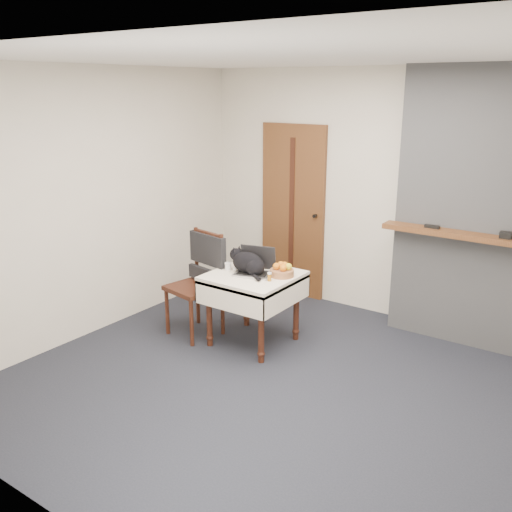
# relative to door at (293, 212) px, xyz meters

# --- Properties ---
(ground) EXTENTS (4.50, 4.50, 0.00)m
(ground) POSITION_rel_door_xyz_m (1.20, -1.97, -1.00)
(ground) COLOR black
(ground) RESTS_ON ground
(room_shell) EXTENTS (4.52, 4.01, 2.61)m
(room_shell) POSITION_rel_door_xyz_m (1.20, -1.51, 0.76)
(room_shell) COLOR beige
(room_shell) RESTS_ON ground
(door) EXTENTS (0.82, 0.10, 2.00)m
(door) POSITION_rel_door_xyz_m (0.00, 0.00, 0.00)
(door) COLOR brown
(door) RESTS_ON ground
(chimney) EXTENTS (1.62, 0.48, 2.60)m
(chimney) POSITION_rel_door_xyz_m (2.10, -0.13, 0.30)
(chimney) COLOR gray
(chimney) RESTS_ON ground
(side_table) EXTENTS (0.78, 0.78, 0.70)m
(side_table) POSITION_rel_door_xyz_m (0.43, -1.40, -0.41)
(side_table) COLOR #371A0F
(side_table) RESTS_ON ground
(laptop) EXTENTS (0.41, 0.37, 0.25)m
(laptop) POSITION_rel_door_xyz_m (0.43, -1.37, -0.24)
(laptop) COLOR #B7B7BC
(laptop) RESTS_ON side_table
(cat) EXTENTS (0.47, 0.28, 0.24)m
(cat) POSITION_rel_door_xyz_m (0.39, -1.41, -0.20)
(cat) COLOR black
(cat) RESTS_ON side_table
(cream_jar) EXTENTS (0.06, 0.06, 0.07)m
(cream_jar) POSITION_rel_door_xyz_m (0.16, -1.43, -0.26)
(cream_jar) COLOR silver
(cream_jar) RESTS_ON side_table
(pill_bottle) EXTENTS (0.04, 0.04, 0.08)m
(pill_bottle) POSITION_rel_door_xyz_m (0.67, -1.47, -0.26)
(pill_bottle) COLOR #A26313
(pill_bottle) RESTS_ON side_table
(fruit_basket) EXTENTS (0.22, 0.22, 0.13)m
(fruit_basket) POSITION_rel_door_xyz_m (0.68, -1.29, -0.25)
(fruit_basket) COLOR #9B643E
(fruit_basket) RESTS_ON side_table
(desk_clutter) EXTENTS (0.12, 0.13, 0.01)m
(desk_clutter) POSITION_rel_door_xyz_m (0.63, -1.35, -0.30)
(desk_clutter) COLOR black
(desk_clutter) RESTS_ON side_table
(chair) EXTENTS (0.54, 0.53, 1.04)m
(chair) POSITION_rel_door_xyz_m (-0.14, -1.47, -0.34)
(chair) COLOR #371A0F
(chair) RESTS_ON ground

